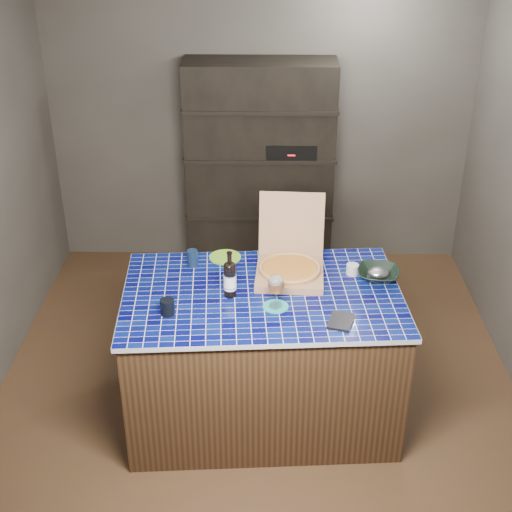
{
  "coord_description": "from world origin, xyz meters",
  "views": [
    {
      "loc": [
        0.05,
        -3.98,
        3.1
      ],
      "look_at": [
        -0.01,
        0.0,
        0.93
      ],
      "focal_mm": 50.0,
      "sensor_mm": 36.0,
      "label": 1
    }
  ],
  "objects_px": {
    "bowl": "(378,274)",
    "mead_bottle": "(230,279)",
    "kitchen_island": "(262,354)",
    "pizza_box": "(290,266)",
    "wine_glass": "(276,285)",
    "dvd_case": "(341,321)"
  },
  "relations": [
    {
      "from": "dvd_case",
      "to": "bowl",
      "type": "xyz_separation_m",
      "value": [
        0.27,
        0.48,
        0.02
      ]
    },
    {
      "from": "pizza_box",
      "to": "dvd_case",
      "type": "xyz_separation_m",
      "value": [
        0.27,
        -0.51,
        -0.06
      ]
    },
    {
      "from": "dvd_case",
      "to": "mead_bottle",
      "type": "bearing_deg",
      "value": 173.65
    },
    {
      "from": "dvd_case",
      "to": "bowl",
      "type": "distance_m",
      "value": 0.55
    },
    {
      "from": "wine_glass",
      "to": "dvd_case",
      "type": "bearing_deg",
      "value": -22.55
    },
    {
      "from": "wine_glass",
      "to": "dvd_case",
      "type": "height_order",
      "value": "wine_glass"
    },
    {
      "from": "wine_glass",
      "to": "bowl",
      "type": "xyz_separation_m",
      "value": [
        0.63,
        0.33,
        -0.11
      ]
    },
    {
      "from": "pizza_box",
      "to": "bowl",
      "type": "distance_m",
      "value": 0.54
    },
    {
      "from": "wine_glass",
      "to": "dvd_case",
      "type": "distance_m",
      "value": 0.41
    },
    {
      "from": "mead_bottle",
      "to": "wine_glass",
      "type": "bearing_deg",
      "value": -24.45
    },
    {
      "from": "kitchen_island",
      "to": "bowl",
      "type": "height_order",
      "value": "bowl"
    },
    {
      "from": "mead_bottle",
      "to": "dvd_case",
      "type": "distance_m",
      "value": 0.69
    },
    {
      "from": "kitchen_island",
      "to": "bowl",
      "type": "bearing_deg",
      "value": 10.23
    },
    {
      "from": "kitchen_island",
      "to": "dvd_case",
      "type": "bearing_deg",
      "value": -38.63
    },
    {
      "from": "kitchen_island",
      "to": "dvd_case",
      "type": "distance_m",
      "value": 0.7
    },
    {
      "from": "wine_glass",
      "to": "pizza_box",
      "type": "bearing_deg",
      "value": 76.05
    },
    {
      "from": "bowl",
      "to": "pizza_box",
      "type": "bearing_deg",
      "value": 176.64
    },
    {
      "from": "mead_bottle",
      "to": "bowl",
      "type": "xyz_separation_m",
      "value": [
        0.89,
        0.21,
        -0.08
      ]
    },
    {
      "from": "kitchen_island",
      "to": "pizza_box",
      "type": "bearing_deg",
      "value": 47.26
    },
    {
      "from": "bowl",
      "to": "mead_bottle",
      "type": "bearing_deg",
      "value": -166.72
    },
    {
      "from": "kitchen_island",
      "to": "wine_glass",
      "type": "relative_size",
      "value": 8.34
    },
    {
      "from": "mead_bottle",
      "to": "wine_glass",
      "type": "xyz_separation_m",
      "value": [
        0.26,
        -0.12,
        0.03
      ]
    }
  ]
}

